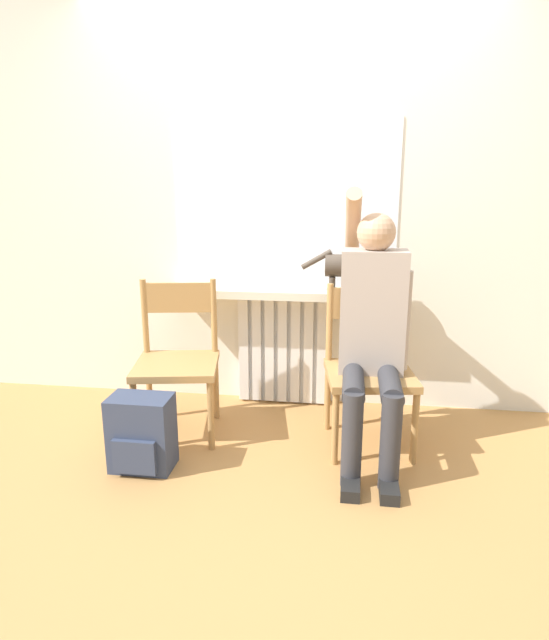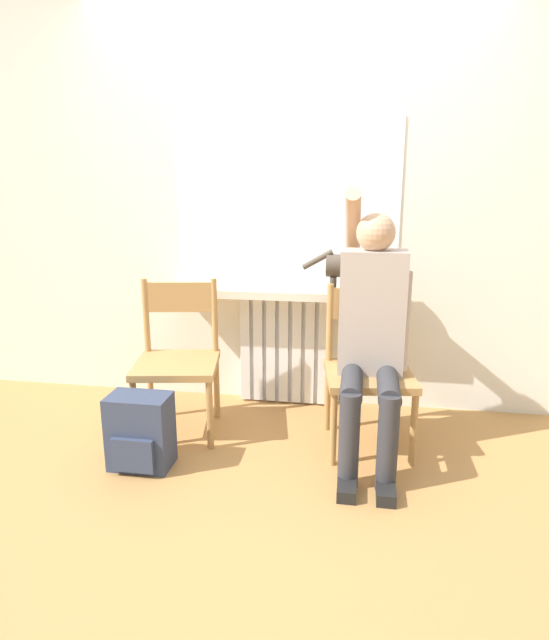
{
  "view_description": "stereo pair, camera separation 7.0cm",
  "coord_description": "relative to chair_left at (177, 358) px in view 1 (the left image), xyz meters",
  "views": [
    {
      "loc": [
        0.41,
        -2.17,
        1.43
      ],
      "look_at": [
        0.0,
        0.75,
        0.67
      ],
      "focal_mm": 30.0,
      "sensor_mm": 36.0,
      "label": 1
    },
    {
      "loc": [
        0.48,
        -2.16,
        1.43
      ],
      "look_at": [
        0.0,
        0.75,
        0.67
      ],
      "focal_mm": 30.0,
      "sensor_mm": 36.0,
      "label": 2
    }
  ],
  "objects": [
    {
      "name": "backpack",
      "position": [
        -0.05,
        -0.45,
        -0.26
      ],
      "size": [
        0.31,
        0.23,
        0.39
      ],
      "color": "#333D56",
      "rests_on": "ground_plane"
    },
    {
      "name": "chair_right",
      "position": [
        1.09,
        0.0,
        0.0
      ],
      "size": [
        0.52,
        0.52,
        0.88
      ],
      "rotation": [
        0.0,
        0.0,
        0.14
      ],
      "color": "#B2844C",
      "rests_on": "ground_plane"
    },
    {
      "name": "person",
      "position": [
        1.09,
        -0.11,
        0.25
      ],
      "size": [
        0.36,
        0.99,
        1.41
      ],
      "color": "#333338",
      "rests_on": "ground_plane"
    },
    {
      "name": "chair_left",
      "position": [
        0.0,
        0.0,
        0.0
      ],
      "size": [
        0.53,
        0.53,
        0.88
      ],
      "rotation": [
        0.0,
        0.0,
        0.18
      ],
      "color": "#B2844C",
      "rests_on": "ground_plane"
    },
    {
      "name": "wall_with_window",
      "position": [
        0.55,
        0.59,
        0.9
      ],
      "size": [
        7.0,
        0.06,
        2.7
      ],
      "color": "white",
      "rests_on": "ground_plane"
    },
    {
      "name": "cat",
      "position": [
        0.99,
        0.38,
        0.49
      ],
      "size": [
        0.51,
        0.13,
        0.26
      ],
      "color": "#4C4238",
      "rests_on": "windowsill"
    },
    {
      "name": "window_glass",
      "position": [
        0.55,
        0.55,
        0.84
      ],
      "size": [
        1.39,
        0.01,
        1.02
      ],
      "color": "white",
      "rests_on": "windowsill"
    },
    {
      "name": "windowsill",
      "position": [
        0.55,
        0.43,
        0.31
      ],
      "size": [
        1.45,
        0.25,
        0.05
      ],
      "color": "beige",
      "rests_on": "radiator"
    },
    {
      "name": "radiator",
      "position": [
        0.55,
        0.51,
        -0.08
      ],
      "size": [
        0.59,
        0.08,
        0.73
      ],
      "color": "white",
      "rests_on": "ground_plane"
    },
    {
      "name": "ground_plane",
      "position": [
        0.55,
        -0.64,
        -0.45
      ],
      "size": [
        12.0,
        12.0,
        0.0
      ],
      "primitive_type": "plane",
      "color": "#B27F47"
    }
  ]
}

